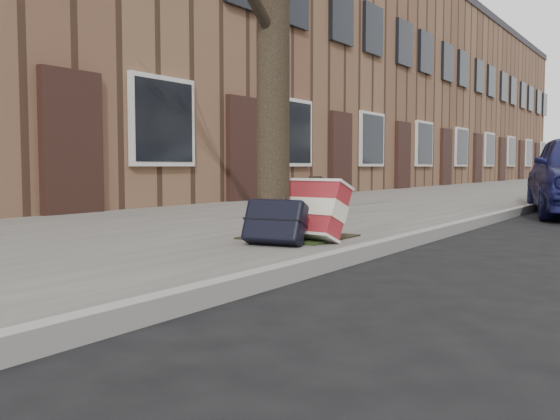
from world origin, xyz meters
The scene contains 6 objects.
ground centered at (0.00, 0.00, 0.00)m, with size 120.00×120.00×0.00m, color black.
near_sidewalk centered at (-3.70, 15.00, 0.06)m, with size 5.00×70.00×0.12m, color slate.
house_near centered at (-9.60, 16.00, 3.50)m, with size 6.80×40.00×7.00m, color brown.
dirt_patch centered at (-2.00, 1.20, 0.13)m, with size 0.85×0.85×0.01m, color black.
suitcase_red centered at (-1.81, 1.04, 0.39)m, with size 0.70×0.19×0.51m, color maroon.
suitcase_navy centered at (-1.86, 0.60, 0.32)m, with size 0.51×0.16×0.37m, color black.
Camera 1 is at (0.96, -3.66, 0.77)m, focal length 40.00 mm.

